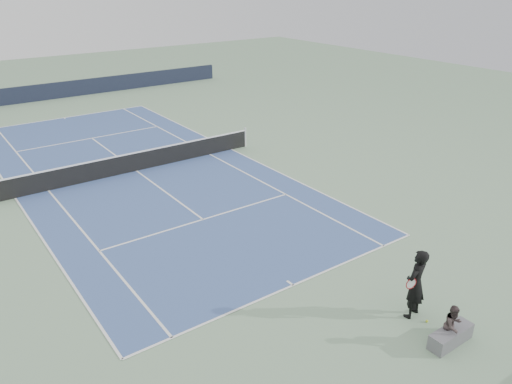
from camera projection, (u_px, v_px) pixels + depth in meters
ground at (137, 171)px, 24.11m from camera, size 80.00×80.00×0.00m
court_surface at (137, 171)px, 24.11m from camera, size 10.97×23.77×0.01m
tennis_net at (135, 161)px, 23.91m from camera, size 12.90×0.10×1.07m
windscreen_far at (39, 93)px, 37.17m from camera, size 30.00×0.25×1.20m
tennis_player at (416, 284)px, 13.55m from camera, size 0.89×0.70×2.06m
tennis_ball at (427, 321)px, 13.66m from camera, size 0.07×0.07×0.07m
spectator_bench at (452, 331)px, 12.74m from camera, size 1.39×0.56×1.16m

